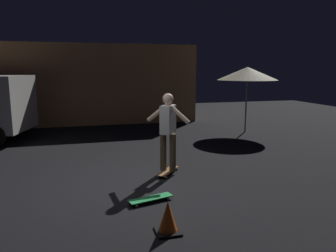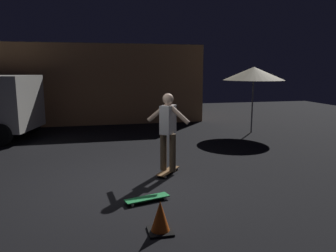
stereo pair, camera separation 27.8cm
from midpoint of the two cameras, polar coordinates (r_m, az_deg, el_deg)
name	(u,v)px [view 1 (the left image)]	position (r m, az deg, el deg)	size (l,w,h in m)	color
ground_plane	(119,187)	(6.45, -9.81, -10.48)	(28.00, 28.00, 0.00)	black
low_building	(71,83)	(15.29, -17.19, 7.24)	(10.27, 4.37, 3.21)	tan
patio_umbrella	(247,74)	(11.75, 13.12, 8.97)	(2.10, 2.10, 2.30)	slate
skateboard_ridden	(168,171)	(7.09, -1.13, -7.94)	(0.64, 0.73, 0.07)	olive
skateboard_spare	(151,199)	(5.69, -4.49, -12.62)	(0.81, 0.39, 0.07)	green
skater	(168,127)	(6.85, -1.16, -0.11)	(0.82, 0.68, 1.67)	brown
traffic_cone	(168,218)	(4.66, -1.80, -15.88)	(0.34, 0.34, 0.46)	black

